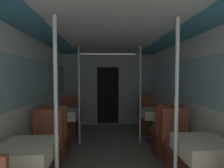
# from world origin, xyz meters

# --- Properties ---
(wall_left) EXTENTS (0.05, 6.48, 2.10)m
(wall_left) POSITION_xyz_m (-1.34, 1.84, 1.10)
(wall_left) COLOR silver
(wall_left) RESTS_ON ground_plane
(wall_right) EXTENTS (0.05, 6.48, 2.10)m
(wall_right) POSITION_xyz_m (1.34, 1.84, 1.10)
(wall_right) COLOR silver
(wall_right) RESTS_ON ground_plane
(ceiling_panel) EXTENTS (2.67, 6.48, 0.07)m
(ceiling_panel) POSITION_xyz_m (0.00, 1.84, 2.14)
(ceiling_panel) COLOR silver
(ceiling_panel) RESTS_ON wall_left
(bulkhead_far) EXTENTS (2.62, 0.09, 2.10)m
(bulkhead_far) POSITION_xyz_m (0.00, 4.03, 1.04)
(bulkhead_far) COLOR gray
(bulkhead_far) RESTS_ON ground_plane
(dining_table_left_0) EXTENTS (0.56, 0.56, 0.74)m
(dining_table_left_0) POSITION_xyz_m (-0.98, 0.66, 0.62)
(dining_table_left_0) COLOR #4C4C51
(dining_table_left_0) RESTS_ON ground_plane
(chair_left_far_0) EXTENTS (0.43, 0.43, 0.96)m
(chair_left_far_0) POSITION_xyz_m (-0.98, 1.25, 0.29)
(chair_left_far_0) COLOR brown
(chair_left_far_0) RESTS_ON ground_plane
(support_pole_left_0) EXTENTS (0.04, 0.04, 2.10)m
(support_pole_left_0) POSITION_xyz_m (-0.66, 0.66, 1.05)
(support_pole_left_0) COLOR silver
(support_pole_left_0) RESTS_ON ground_plane
(dining_table_left_1) EXTENTS (0.56, 0.56, 0.74)m
(dining_table_left_1) POSITION_xyz_m (-0.98, 2.50, 0.62)
(dining_table_left_1) COLOR #4C4C51
(dining_table_left_1) RESTS_ON ground_plane
(chair_left_near_1) EXTENTS (0.43, 0.43, 0.96)m
(chair_left_near_1) POSITION_xyz_m (-0.98, 1.92, 0.29)
(chair_left_near_1) COLOR brown
(chair_left_near_1) RESTS_ON ground_plane
(chair_left_far_1) EXTENTS (0.43, 0.43, 0.96)m
(chair_left_far_1) POSITION_xyz_m (-0.98, 3.09, 0.29)
(chair_left_far_1) COLOR brown
(chair_left_far_1) RESTS_ON ground_plane
(support_pole_left_1) EXTENTS (0.04, 0.04, 2.10)m
(support_pole_left_1) POSITION_xyz_m (-0.66, 2.50, 1.05)
(support_pole_left_1) COLOR silver
(support_pole_left_1) RESTS_ON ground_plane
(dining_table_right_0) EXTENTS (0.56, 0.56, 0.74)m
(dining_table_right_0) POSITION_xyz_m (0.98, 0.66, 0.62)
(dining_table_right_0) COLOR #4C4C51
(dining_table_right_0) RESTS_ON ground_plane
(chair_right_far_0) EXTENTS (0.43, 0.43, 0.96)m
(chair_right_far_0) POSITION_xyz_m (0.98, 1.25, 0.29)
(chair_right_far_0) COLOR brown
(chair_right_far_0) RESTS_ON ground_plane
(support_pole_right_0) EXTENTS (0.04, 0.04, 2.10)m
(support_pole_right_0) POSITION_xyz_m (0.66, 0.66, 1.05)
(support_pole_right_0) COLOR silver
(support_pole_right_0) RESTS_ON ground_plane
(dining_table_right_1) EXTENTS (0.56, 0.56, 0.74)m
(dining_table_right_1) POSITION_xyz_m (0.98, 2.50, 0.62)
(dining_table_right_1) COLOR #4C4C51
(dining_table_right_1) RESTS_ON ground_plane
(chair_right_near_1) EXTENTS (0.43, 0.43, 0.96)m
(chair_right_near_1) POSITION_xyz_m (0.98, 1.92, 0.29)
(chair_right_near_1) COLOR brown
(chair_right_near_1) RESTS_ON ground_plane
(chair_right_far_1) EXTENTS (0.43, 0.43, 0.96)m
(chair_right_far_1) POSITION_xyz_m (0.98, 3.09, 0.29)
(chair_right_far_1) COLOR brown
(chair_right_far_1) RESTS_ON ground_plane
(support_pole_right_1) EXTENTS (0.04, 0.04, 2.10)m
(support_pole_right_1) POSITION_xyz_m (0.66, 2.50, 1.05)
(support_pole_right_1) COLOR silver
(support_pole_right_1) RESTS_ON ground_plane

